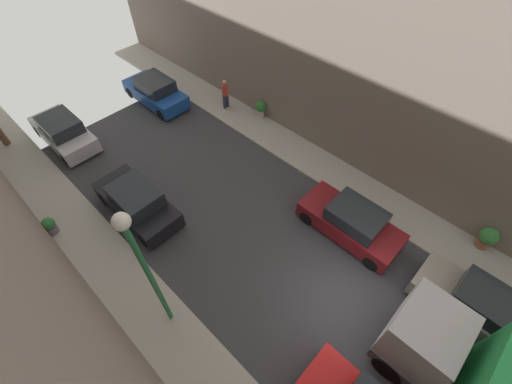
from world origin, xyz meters
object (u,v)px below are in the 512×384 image
parked_car_right_4 (156,92)px  lamp_post (143,262)px  parked_car_right_2 (480,308)px  parked_car_left_2 (137,202)px  potted_plant_2 (50,225)px  potted_plant_0 (488,238)px  parked_car_right_3 (351,222)px  potted_plant_4 (261,108)px  pedestrian (225,93)px  parked_car_left_3 (63,132)px

parked_car_right_4 → lamp_post: 13.58m
parked_car_right_2 → parked_car_right_4: same height
parked_car_left_2 → potted_plant_2: bearing=151.9°
parked_car_right_4 → potted_plant_2: size_ratio=5.14×
parked_car_right_2 → potted_plant_0: parked_car_right_2 is taller
parked_car_right_3 → parked_car_right_4: size_ratio=1.00×
parked_car_right_4 → potted_plant_4: (3.07, -5.52, -0.00)m
parked_car_left_2 → pedestrian: pedestrian is taller
parked_car_left_2 → parked_car_right_4: same height
potted_plant_2 → parked_car_right_4: bearing=28.5°
parked_car_right_3 → potted_plant_4: (3.07, 7.89, -0.00)m
potted_plant_0 → lamp_post: size_ratio=0.17×
parked_car_right_4 → potted_plant_4: parked_car_right_4 is taller
parked_car_left_2 → parked_car_left_3: 6.68m
potted_plant_4 → lamp_post: lamp_post is taller
potted_plant_2 → potted_plant_4: bearing=-4.5°
parked_car_right_4 → lamp_post: size_ratio=0.71×
potted_plant_4 → potted_plant_2: bearing=175.5°
parked_car_left_2 → potted_plant_0: bearing=-53.4°
parked_car_right_2 → lamp_post: lamp_post is taller
parked_car_right_2 → potted_plant_0: bearing=15.2°
potted_plant_2 → parked_car_left_2: bearing=-28.1°
parked_car_right_3 → lamp_post: (-7.30, 2.45, 3.28)m
parked_car_right_2 → pedestrian: 15.23m
parked_car_left_3 → parked_car_right_3: (5.40, -13.84, 0.00)m
parked_car_right_3 → lamp_post: 8.37m
parked_car_right_3 → potted_plant_4: 8.47m
lamp_post → potted_plant_2: bearing=100.6°
parked_car_left_3 → lamp_post: lamp_post is taller
parked_car_right_2 → lamp_post: bearing=134.1°
parked_car_right_3 → potted_plant_2: parked_car_right_3 is taller
parked_car_right_4 → parked_car_right_2: bearing=-90.0°
parked_car_right_2 → parked_car_left_3: bearing=105.9°
parked_car_right_4 → pedestrian: pedestrian is taller
parked_car_right_3 → potted_plant_4: size_ratio=4.30×
parked_car_left_2 → potted_plant_0: (8.47, -11.42, -0.01)m
parked_car_left_3 → parked_car_right_3: same height
parked_car_right_2 → potted_plant_2: (-8.50, 13.90, -0.13)m
parked_car_right_4 → lamp_post: lamp_post is taller
parked_car_right_4 → parked_car_left_2: bearing=-130.8°
parked_car_left_3 → potted_plant_4: (8.47, -5.95, -0.00)m
parked_car_right_4 → potted_plant_0: parked_car_right_4 is taller
parked_car_left_2 → potted_plant_4: (8.47, 0.73, -0.00)m
parked_car_left_2 → potted_plant_0: size_ratio=4.14×
parked_car_left_3 → parked_car_right_4: bearing=-4.5°
parked_car_right_2 → parked_car_right_4: (0.00, 18.51, 0.00)m
potted_plant_4 → parked_car_right_3: bearing=-111.2°
potted_plant_4 → lamp_post: bearing=-152.3°
parked_car_left_3 → parked_car_right_2: same height
parked_car_right_3 → lamp_post: lamp_post is taller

